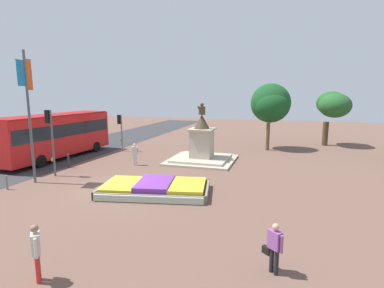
{
  "coord_description": "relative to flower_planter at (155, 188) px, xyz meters",
  "views": [
    {
      "loc": [
        8.2,
        -13.79,
        5.17
      ],
      "look_at": [
        2.56,
        4.53,
        1.88
      ],
      "focal_mm": 28.0,
      "sensor_mm": 36.0,
      "label": 1
    }
  ],
  "objects": [
    {
      "name": "pedestrian_with_handbag",
      "position": [
        6.14,
        -5.43,
        0.58
      ],
      "size": [
        0.6,
        0.54,
        1.53
      ],
      "color": "black",
      "rests_on": "ground_plane"
    },
    {
      "name": "kerb_bollard_north",
      "position": [
        -7.98,
        3.16,
        0.25
      ],
      "size": [
        0.16,
        0.16,
        0.99
      ],
      "color": "#2D2D33",
      "rests_on": "ground_plane"
    },
    {
      "name": "park_tree_far_right",
      "position": [
        5.03,
        14.67,
        3.87
      ],
      "size": [
        3.61,
        3.45,
        6.02
      ],
      "color": "brown",
      "rests_on": "ground_plane"
    },
    {
      "name": "statue_monument",
      "position": [
        0.34,
        7.9,
        0.78
      ],
      "size": [
        4.91,
        4.91,
        4.44
      ],
      "color": "#B4AA95",
      "rests_on": "ground_plane"
    },
    {
      "name": "flower_planter",
      "position": [
        0.0,
        0.0,
        0.0
      ],
      "size": [
        6.06,
        4.08,
        0.63
      ],
      "color": "#38281C",
      "rests_on": "ground_plane"
    },
    {
      "name": "city_bus",
      "position": [
        -10.92,
        5.46,
        1.74
      ],
      "size": [
        3.01,
        10.23,
        3.51
      ],
      "color": "red",
      "rests_on": "ground_plane"
    },
    {
      "name": "pedestrian_near_planter",
      "position": [
        -3.92,
        5.22,
        0.64
      ],
      "size": [
        0.54,
        0.33,
        1.59
      ],
      "color": "beige",
      "rests_on": "ground_plane"
    },
    {
      "name": "park_tree_behind_statue",
      "position": [
        10.77,
        18.47,
        3.73
      ],
      "size": [
        3.14,
        3.8,
        5.31
      ],
      "color": "#4C3823",
      "rests_on": "ground_plane"
    },
    {
      "name": "pedestrian_crossing_plaza",
      "position": [
        -0.06,
        -7.76,
        0.7
      ],
      "size": [
        0.42,
        0.44,
        1.67
      ],
      "color": "red",
      "rests_on": "ground_plane"
    },
    {
      "name": "traffic_light_far_corner",
      "position": [
        -7.6,
        9.59,
        1.99
      ],
      "size": [
        0.42,
        0.31,
        3.25
      ],
      "color": "slate",
      "rests_on": "ground_plane"
    },
    {
      "name": "traffic_light_mid_block",
      "position": [
        -7.48,
        1.16,
        2.55
      ],
      "size": [
        0.42,
        0.3,
        4.13
      ],
      "color": "#4C5156",
      "rests_on": "ground_plane"
    },
    {
      "name": "kerb_bollard_mid_b",
      "position": [
        -7.89,
        -1.83,
        0.16
      ],
      "size": [
        0.11,
        0.11,
        0.81
      ],
      "color": "slate",
      "rests_on": "ground_plane"
    },
    {
      "name": "banner_pole",
      "position": [
        -7.48,
        -0.34,
        3.9
      ],
      "size": [
        0.15,
        1.24,
        7.48
      ],
      "color": "#4C5156",
      "rests_on": "ground_plane"
    },
    {
      "name": "ground_plane",
      "position": [
        -1.98,
        0.06,
        -0.27
      ],
      "size": [
        90.62,
        90.62,
        0.0
      ],
      "primitive_type": "plane",
      "color": "brown"
    }
  ]
}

